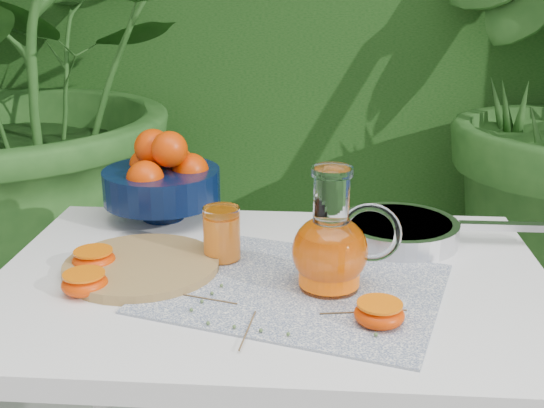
# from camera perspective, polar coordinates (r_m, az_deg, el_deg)

# --- Properties ---
(potted_plant_left) EXTENTS (2.65, 2.65, 1.95)m
(potted_plant_left) POSITION_cam_1_polar(r_m,az_deg,el_deg) (2.48, -20.89, 10.82)
(potted_plant_left) COLOR #25541C
(potted_plant_left) RESTS_ON ground
(white_table) EXTENTS (1.00, 0.70, 0.75)m
(white_table) POSITION_cam_1_polar(r_m,az_deg,el_deg) (1.27, -0.07, -9.35)
(white_table) COLOR white
(white_table) RESTS_ON ground
(placemat) EXTENTS (0.57, 0.50, 0.00)m
(placemat) POSITION_cam_1_polar(r_m,az_deg,el_deg) (1.19, 2.03, -7.01)
(placemat) COLOR #0E214F
(placemat) RESTS_ON white_table
(cutting_board) EXTENTS (0.33, 0.33, 0.02)m
(cutting_board) POSITION_cam_1_polar(r_m,az_deg,el_deg) (1.27, -10.85, -5.13)
(cutting_board) COLOR olive
(cutting_board) RESTS_ON white_table
(fruit_bowl) EXTENTS (0.33, 0.33, 0.20)m
(fruit_bowl) POSITION_cam_1_polar(r_m,az_deg,el_deg) (1.51, -9.14, 2.17)
(fruit_bowl) COLOR black
(fruit_bowl) RESTS_ON white_table
(juice_pitcher) EXTENTS (0.19, 0.15, 0.21)m
(juice_pitcher) POSITION_cam_1_polar(r_m,az_deg,el_deg) (1.16, 5.00, -3.64)
(juice_pitcher) COLOR white
(juice_pitcher) RESTS_ON white_table
(juice_tumbler) EXTENTS (0.08, 0.08, 0.10)m
(juice_tumbler) POSITION_cam_1_polar(r_m,az_deg,el_deg) (1.28, -4.22, -2.59)
(juice_tumbler) COLOR white
(juice_tumbler) RESTS_ON white_table
(saute_pan) EXTENTS (0.43, 0.24, 0.05)m
(saute_pan) POSITION_cam_1_polar(r_m,az_deg,el_deg) (1.40, 10.66, -2.16)
(saute_pan) COLOR silver
(saute_pan) RESTS_ON white_table
(orange_halves) EXTENTS (0.59, 0.25, 0.04)m
(orange_halves) POSITION_cam_1_polar(r_m,az_deg,el_deg) (1.17, -7.91, -6.63)
(orange_halves) COLOR #DD3D02
(orange_halves) RESTS_ON white_table
(thyme_sprigs) EXTENTS (0.38, 0.21, 0.01)m
(thyme_sprigs) POSITION_cam_1_polar(r_m,az_deg,el_deg) (1.09, 0.32, -9.06)
(thyme_sprigs) COLOR brown
(thyme_sprigs) RESTS_ON white_table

